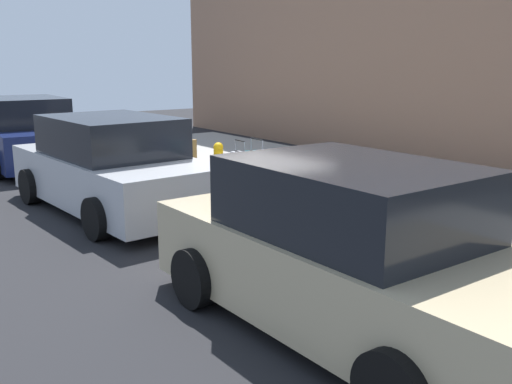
{
  "coord_description": "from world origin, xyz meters",
  "views": [
    {
      "loc": [
        -8.27,
        5.65,
        2.55
      ],
      "look_at": [
        -0.81,
        0.25,
        0.48
      ],
      "focal_mm": 40.96,
      "sensor_mm": 36.0,
      "label": 1
    }
  ],
  "objects_px": {
    "parked_car_silver_1": "(112,167)",
    "suitcase_teal_3": "(397,207)",
    "suitcase_silver_4": "(373,205)",
    "parked_car_beige_0": "(349,254)",
    "suitcase_black_8": "(288,184)",
    "parked_car_navy_2": "(26,135)",
    "suitcase_navy_2": "(422,214)",
    "suitcase_navy_9": "(275,174)",
    "bollard_post": "(194,156)",
    "suitcase_olive_7": "(310,186)",
    "suitcase_red_5": "(352,197)",
    "suitcase_teal_10": "(257,170)",
    "suitcase_black_1": "(454,222)",
    "suitcase_olive_0": "(487,235)",
    "fire_hydrant": "(218,159)",
    "suitcase_silver_11": "(240,168)",
    "suitcase_maroon_6": "(332,193)"
  },
  "relations": [
    {
      "from": "suitcase_black_8",
      "to": "bollard_post",
      "type": "distance_m",
      "value": 3.14
    },
    {
      "from": "parked_car_silver_1",
      "to": "suitcase_teal_3",
      "type": "bearing_deg",
      "value": -146.81
    },
    {
      "from": "parked_car_silver_1",
      "to": "fire_hydrant",
      "type": "bearing_deg",
      "value": -72.82
    },
    {
      "from": "suitcase_black_8",
      "to": "parked_car_silver_1",
      "type": "relative_size",
      "value": 0.18
    },
    {
      "from": "suitcase_olive_7",
      "to": "suitcase_teal_10",
      "type": "height_order",
      "value": "suitcase_teal_10"
    },
    {
      "from": "suitcase_silver_4",
      "to": "suitcase_teal_10",
      "type": "relative_size",
      "value": 0.84
    },
    {
      "from": "suitcase_navy_2",
      "to": "suitcase_olive_7",
      "type": "relative_size",
      "value": 0.99
    },
    {
      "from": "suitcase_olive_0",
      "to": "suitcase_red_5",
      "type": "height_order",
      "value": "suitcase_red_5"
    },
    {
      "from": "fire_hydrant",
      "to": "suitcase_silver_4",
      "type": "bearing_deg",
      "value": 179.5
    },
    {
      "from": "suitcase_teal_3",
      "to": "suitcase_red_5",
      "type": "bearing_deg",
      "value": -3.04
    },
    {
      "from": "suitcase_black_8",
      "to": "fire_hydrant",
      "type": "height_order",
      "value": "suitcase_black_8"
    },
    {
      "from": "parked_car_silver_1",
      "to": "suitcase_navy_9",
      "type": "bearing_deg",
      "value": -111.08
    },
    {
      "from": "suitcase_silver_11",
      "to": "parked_car_navy_2",
      "type": "relative_size",
      "value": 0.19
    },
    {
      "from": "suitcase_navy_9",
      "to": "bollard_post",
      "type": "height_order",
      "value": "suitcase_navy_9"
    },
    {
      "from": "fire_hydrant",
      "to": "parked_car_beige_0",
      "type": "relative_size",
      "value": 0.17
    },
    {
      "from": "parked_car_beige_0",
      "to": "suitcase_teal_3",
      "type": "bearing_deg",
      "value": -57.51
    },
    {
      "from": "fire_hydrant",
      "to": "suitcase_teal_10",
      "type": "bearing_deg",
      "value": -179.42
    },
    {
      "from": "bollard_post",
      "to": "suitcase_silver_11",
      "type": "bearing_deg",
      "value": -175.24
    },
    {
      "from": "suitcase_navy_9",
      "to": "parked_car_silver_1",
      "type": "bearing_deg",
      "value": 68.92
    },
    {
      "from": "suitcase_silver_4",
      "to": "parked_car_beige_0",
      "type": "distance_m",
      "value": 3.42
    },
    {
      "from": "suitcase_navy_2",
      "to": "parked_car_silver_1",
      "type": "distance_m",
      "value": 5.21
    },
    {
      "from": "suitcase_silver_11",
      "to": "suitcase_maroon_6",
      "type": "bearing_deg",
      "value": -177.93
    },
    {
      "from": "suitcase_navy_2",
      "to": "suitcase_silver_4",
      "type": "distance_m",
      "value": 0.94
    },
    {
      "from": "suitcase_navy_2",
      "to": "parked_car_silver_1",
      "type": "bearing_deg",
      "value": 30.08
    },
    {
      "from": "parked_car_silver_1",
      "to": "suitcase_red_5",
      "type": "bearing_deg",
      "value": -138.88
    },
    {
      "from": "suitcase_silver_4",
      "to": "suitcase_red_5",
      "type": "bearing_deg",
      "value": -6.14
    },
    {
      "from": "suitcase_olive_7",
      "to": "parked_car_beige_0",
      "type": "distance_m",
      "value": 4.6
    },
    {
      "from": "suitcase_silver_4",
      "to": "suitcase_black_8",
      "type": "distance_m",
      "value": 2.04
    },
    {
      "from": "suitcase_navy_2",
      "to": "suitcase_black_8",
      "type": "distance_m",
      "value": 2.97
    },
    {
      "from": "suitcase_black_8",
      "to": "parked_car_navy_2",
      "type": "xyz_separation_m",
      "value": [
        6.95,
        2.66,
        0.39
      ]
    },
    {
      "from": "suitcase_black_8",
      "to": "parked_car_beige_0",
      "type": "distance_m",
      "value": 4.97
    },
    {
      "from": "suitcase_black_8",
      "to": "parked_car_silver_1",
      "type": "distance_m",
      "value": 3.09
    },
    {
      "from": "suitcase_olive_7",
      "to": "parked_car_silver_1",
      "type": "bearing_deg",
      "value": 53.42
    },
    {
      "from": "suitcase_navy_2",
      "to": "parked_car_navy_2",
      "type": "bearing_deg",
      "value": 14.73
    },
    {
      "from": "suitcase_teal_3",
      "to": "suitcase_olive_7",
      "type": "height_order",
      "value": "suitcase_olive_7"
    },
    {
      "from": "suitcase_black_1",
      "to": "suitcase_olive_7",
      "type": "distance_m",
      "value": 2.97
    },
    {
      "from": "suitcase_silver_4",
      "to": "parked_car_navy_2",
      "type": "xyz_separation_m",
      "value": [
        8.99,
        2.64,
        0.35
      ]
    },
    {
      "from": "suitcase_teal_3",
      "to": "fire_hydrant",
      "type": "relative_size",
      "value": 1.02
    },
    {
      "from": "suitcase_olive_0",
      "to": "fire_hydrant",
      "type": "bearing_deg",
      "value": -0.26
    },
    {
      "from": "suitcase_black_1",
      "to": "parked_car_silver_1",
      "type": "relative_size",
      "value": 0.21
    },
    {
      "from": "suitcase_navy_9",
      "to": "suitcase_silver_11",
      "type": "xyz_separation_m",
      "value": [
        1.05,
        0.07,
        -0.04
      ]
    },
    {
      "from": "suitcase_teal_10",
      "to": "bollard_post",
      "type": "height_order",
      "value": "suitcase_teal_10"
    },
    {
      "from": "suitcase_olive_7",
      "to": "suitcase_teal_10",
      "type": "distance_m",
      "value": 1.5
    },
    {
      "from": "bollard_post",
      "to": "parked_car_silver_1",
      "type": "distance_m",
      "value": 3.0
    },
    {
      "from": "suitcase_navy_9",
      "to": "bollard_post",
      "type": "bearing_deg",
      "value": 4.41
    },
    {
      "from": "suitcase_silver_4",
      "to": "suitcase_black_1",
      "type": "bearing_deg",
      "value": -179.37
    },
    {
      "from": "suitcase_black_1",
      "to": "suitcase_teal_3",
      "type": "bearing_deg",
      "value": 0.81
    },
    {
      "from": "suitcase_silver_11",
      "to": "parked_car_beige_0",
      "type": "height_order",
      "value": "parked_car_beige_0"
    },
    {
      "from": "fire_hydrant",
      "to": "bollard_post",
      "type": "distance_m",
      "value": 0.79
    },
    {
      "from": "suitcase_teal_3",
      "to": "bollard_post",
      "type": "height_order",
      "value": "suitcase_teal_3"
    }
  ]
}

